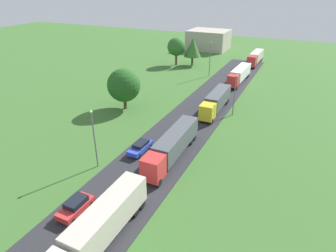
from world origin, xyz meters
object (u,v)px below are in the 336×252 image
truck_second (173,145)px  truck_fifth (255,57)px  truck_fourth (239,74)px  car_third (140,147)px  distant_building (209,40)px  truck_lead (100,226)px  lamppost_fourth (210,57)px  tree_maple (193,47)px  lamppost_second (94,136)px  lamppost_third (235,93)px  car_second (76,206)px  tree_elm (176,47)px  truck_third (216,101)px  tree_birch (124,85)px

truck_second → truck_fifth: truck_second is taller
truck_second → truck_fourth: truck_second is taller
car_third → distant_building: size_ratio=0.33×
truck_lead → truck_second: 16.35m
lamppost_fourth → tree_maple: lamppost_fourth is taller
lamppost_second → lamppost_third: 27.32m
car_second → tree_elm: tree_elm is taller
truck_fourth → lamppost_second: lamppost_second is taller
truck_third → car_third: bearing=-105.5°
car_third → tree_birch: (-11.05, 12.83, 3.90)m
tree_birch → tree_maple: tree_maple is taller
truck_lead → truck_third: truck_lead is taller
car_second → distant_building: distant_building is taller
truck_lead → car_second: (-5.00, 2.07, -1.30)m
truck_fourth → tree_birch: 30.97m
truck_third → distant_building: distant_building is taller
truck_fourth → car_third: size_ratio=2.84×
car_third → lamppost_second: 7.57m
lamppost_third → tree_elm: (-24.61, 28.95, 0.94)m
truck_lead → lamppost_fourth: size_ratio=1.48×
truck_lead → truck_second: size_ratio=0.94×
car_second → lamppost_fourth: size_ratio=0.46×
distant_building → truck_lead: bearing=-77.6°
lamppost_second → tree_maple: 55.57m
truck_fourth → tree_elm: (-21.01, 8.70, 3.28)m
lamppost_fourth → distant_building: bearing=109.0°
truck_lead → lamppost_fourth: lamppost_fourth is taller
truck_fifth → lamppost_second: bearing=-97.6°
distant_building → car_third: bearing=-78.9°
truck_second → lamppost_second: (-8.21, -6.24, 2.44)m
truck_second → truck_fourth: 38.52m
truck_fourth → car_third: (-5.18, -39.07, -1.22)m
lamppost_second → lamppost_fourth: 46.62m
truck_third → truck_fifth: 39.74m
truck_second → distant_building: size_ratio=1.01×
truck_second → truck_third: bearing=88.6°
truck_fourth → car_second: size_ratio=3.15×
truck_fourth → tree_elm: 22.98m
tree_elm → truck_fifth: bearing=27.9°
lamppost_second → car_second: bearing=-66.9°
truck_lead → tree_birch: (-16.16, 28.63, 2.55)m
car_third → lamppost_second: size_ratio=0.56×
tree_elm → distant_building: size_ratio=0.57×
lamppost_second → distant_building: lamppost_second is taller
lamppost_fourth → distant_building: 34.80m
truck_lead → truck_fifth: 74.78m
truck_third → tree_birch: bearing=-158.6°
truck_second → lamppost_second: bearing=-142.8°
car_third → distant_building: distant_building is taller
truck_third → truck_fifth: truck_third is taller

